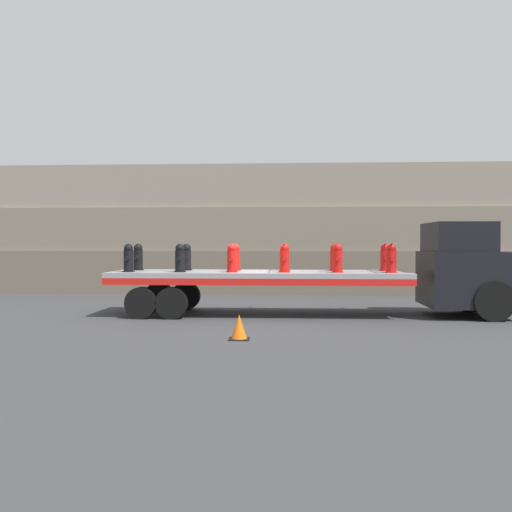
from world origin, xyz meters
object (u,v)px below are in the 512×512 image
truck_cab (467,269)px  flatbed_trailer (238,280)px  fire_hydrant_red_far_5 (385,258)px  traffic_cone (239,327)px  fire_hydrant_red_near_3 (284,258)px  fire_hydrant_red_far_2 (235,257)px  fire_hydrant_black_near_1 (180,258)px  fire_hydrant_black_far_0 (138,257)px  fire_hydrant_black_near_0 (128,258)px  fire_hydrant_black_far_1 (187,257)px  fire_hydrant_red_near_2 (232,258)px  fire_hydrant_red_far_3 (285,258)px  fire_hydrant_red_far_4 (335,258)px  fire_hydrant_red_near_4 (338,259)px  fire_hydrant_red_near_5 (391,259)px

truck_cab → flatbed_trailer: size_ratio=0.31×
fire_hydrant_red_far_5 → traffic_cone: fire_hydrant_red_far_5 is taller
fire_hydrant_red_near_3 → fire_hydrant_red_far_2: bearing=145.0°
fire_hydrant_black_near_1 → fire_hydrant_black_far_0: bearing=145.0°
flatbed_trailer → fire_hydrant_black_near_1: size_ratio=10.59×
flatbed_trailer → fire_hydrant_black_near_0: 3.43m
fire_hydrant_black_near_1 → traffic_cone: bearing=-61.9°
flatbed_trailer → fire_hydrant_black_far_1: bearing=162.2°
fire_hydrant_black_near_1 → fire_hydrant_red_near_2: size_ratio=1.00×
fire_hydrant_red_near_2 → fire_hydrant_red_far_2: bearing=90.0°
fire_hydrant_black_far_1 → fire_hydrant_red_far_2: (1.59, 0.00, 0.00)m
fire_hydrant_red_far_3 → traffic_cone: bearing=-101.1°
fire_hydrant_red_far_3 → fire_hydrant_red_far_4: size_ratio=1.00×
fire_hydrant_red_near_4 → fire_hydrant_red_far_4: (0.00, 1.11, 0.00)m
fire_hydrant_red_near_4 → fire_hydrant_red_far_2: bearing=160.7°
fire_hydrant_black_near_0 → fire_hydrant_black_far_1: bearing=35.0°
truck_cab → fire_hydrant_red_near_4: (-3.98, -0.56, 0.34)m
fire_hydrant_red_far_2 → fire_hydrant_red_far_5: bearing=0.0°
fire_hydrant_red_near_2 → fire_hydrant_black_near_1: bearing=180.0°
traffic_cone → fire_hydrant_red_far_3: bearing=78.9°
truck_cab → fire_hydrant_black_far_0: truck_cab is taller
flatbed_trailer → fire_hydrant_red_far_4: size_ratio=10.59×
fire_hydrant_red_far_3 → fire_hydrant_red_far_2: bearing=180.0°
fire_hydrant_red_near_5 → fire_hydrant_red_far_5: (0.00, 1.11, 0.00)m
fire_hydrant_black_far_0 → fire_hydrant_red_far_2: (3.18, 0.00, 0.00)m
fire_hydrant_black_near_1 → truck_cab: bearing=3.6°
fire_hydrant_red_near_3 → fire_hydrant_red_near_4: size_ratio=1.00×
fire_hydrant_red_near_2 → fire_hydrant_red_far_3: 1.94m
fire_hydrant_red_near_4 → fire_hydrant_red_near_5: size_ratio=1.00×
fire_hydrant_red_far_5 → fire_hydrant_black_far_0: bearing=180.0°
truck_cab → fire_hydrant_red_near_2: truck_cab is taller
fire_hydrant_red_near_3 → fire_hydrant_red_far_3: same height
truck_cab → fire_hydrant_red_near_4: bearing=-172.0°
fire_hydrant_black_near_1 → fire_hydrant_red_near_4: 4.77m
fire_hydrant_red_near_4 → fire_hydrant_red_far_5: 1.94m
fire_hydrant_red_far_4 → fire_hydrant_red_near_4: bearing=-90.0°
truck_cab → fire_hydrant_red_far_5: 2.48m
truck_cab → flatbed_trailer: truck_cab is taller
fire_hydrant_red_near_3 → fire_hydrant_red_near_4: (1.59, 0.00, 0.00)m
fire_hydrant_black_far_0 → fire_hydrant_red_near_2: same height
fire_hydrant_black_far_1 → fire_hydrant_red_far_5: size_ratio=1.00×
flatbed_trailer → fire_hydrant_red_far_4: fire_hydrant_red_far_4 is taller
fire_hydrant_black_far_0 → fire_hydrant_red_near_4: (6.36, -1.11, 0.00)m
flatbed_trailer → fire_hydrant_black_near_1: (-1.73, -0.56, 0.68)m
fire_hydrant_red_near_5 → traffic_cone: bearing=-136.0°
fire_hydrant_black_near_0 → flatbed_trailer: bearing=9.5°
fire_hydrant_black_near_0 → truck_cab: bearing=3.1°
fire_hydrant_red_far_4 → fire_hydrant_red_far_5: (1.59, 0.00, 0.00)m
fire_hydrant_red_near_4 → truck_cab: bearing=8.0°
flatbed_trailer → fire_hydrant_red_near_3: 1.69m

